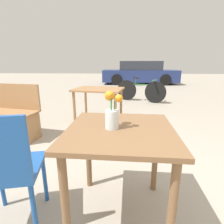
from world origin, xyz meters
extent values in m
plane|color=#A39989|center=(0.00, 0.00, 0.00)|extent=(40.00, 40.00, 0.00)
cube|color=brown|center=(0.00, 0.00, 0.71)|extent=(0.75, 0.76, 0.03)
cylinder|color=brown|center=(-0.31, -0.30, 0.35)|extent=(0.05, 0.05, 0.69)
cylinder|color=brown|center=(0.30, -0.32, 0.35)|extent=(0.05, 0.05, 0.69)
cylinder|color=brown|center=(-0.30, 0.32, 0.35)|extent=(0.05, 0.05, 0.69)
cylinder|color=brown|center=(0.31, 0.30, 0.35)|extent=(0.05, 0.05, 0.69)
cylinder|color=silver|center=(-0.06, 0.00, 0.79)|extent=(0.09, 0.09, 0.13)
cylinder|color=silver|center=(-0.06, 0.00, 0.76)|extent=(0.08, 0.08, 0.07)
cylinder|color=#337038|center=(-0.04, 0.00, 0.82)|extent=(0.01, 0.01, 0.18)
sphere|color=orange|center=(-0.01, 0.00, 0.93)|extent=(0.05, 0.05, 0.05)
cylinder|color=#337038|center=(-0.07, 0.02, 0.83)|extent=(0.01, 0.01, 0.19)
sphere|color=orange|center=(-0.08, 0.04, 0.94)|extent=(0.07, 0.07, 0.07)
cylinder|color=#337038|center=(-0.06, -0.01, 0.84)|extent=(0.01, 0.01, 0.21)
sphere|color=orange|center=(-0.07, -0.03, 0.96)|extent=(0.05, 0.05, 0.05)
cube|color=#1E519E|center=(-0.76, -0.10, 0.44)|extent=(0.48, 0.48, 0.03)
cylinder|color=#1E519E|center=(-0.97, 0.02, 0.21)|extent=(0.03, 0.03, 0.43)
cylinder|color=#1E519E|center=(-0.63, 0.10, 0.21)|extent=(0.03, 0.03, 0.43)
cylinder|color=#1E519E|center=(-0.56, -0.23, 0.21)|extent=(0.03, 0.03, 0.43)
cube|color=#9E7047|center=(-1.98, 1.55, 0.65)|extent=(1.43, 0.29, 0.40)
cube|color=#9E7047|center=(-1.35, 1.27, 0.21)|extent=(0.12, 0.33, 0.43)
cube|color=#9E7047|center=(-0.45, 2.13, 0.69)|extent=(0.99, 0.82, 0.03)
cylinder|color=#9E7047|center=(-0.87, 1.91, 0.34)|extent=(0.05, 0.05, 0.67)
cylinder|color=#9E7047|center=(-0.12, 1.79, 0.34)|extent=(0.05, 0.05, 0.67)
cylinder|color=#9E7047|center=(-0.78, 2.46, 0.34)|extent=(0.05, 0.05, 0.67)
cylinder|color=#9E7047|center=(-0.03, 2.34, 0.34)|extent=(0.05, 0.05, 0.67)
cylinder|color=black|center=(0.12, 4.52, 0.32)|extent=(0.60, 0.30, 0.64)
cylinder|color=black|center=(0.97, 4.13, 0.32)|extent=(0.60, 0.30, 0.64)
cube|color=#2D6633|center=(0.55, 4.32, 0.53)|extent=(0.78, 0.38, 0.03)
cylinder|color=#2D6633|center=(0.39, 4.39, 0.63)|extent=(0.02, 0.02, 0.19)
cube|color=black|center=(0.39, 4.39, 0.72)|extent=(0.17, 0.12, 0.04)
cube|color=#2D6633|center=(0.93, 4.15, 0.68)|extent=(0.22, 0.42, 0.02)
cube|color=navy|center=(0.95, 9.38, 0.47)|extent=(4.26, 1.77, 0.65)
cube|color=#2D333D|center=(0.95, 9.38, 1.04)|extent=(2.35, 1.60, 0.49)
cylinder|color=black|center=(-0.35, 8.55, 0.30)|extent=(0.60, 0.19, 0.60)
cylinder|color=black|center=(-0.38, 10.17, 0.30)|extent=(0.60, 0.19, 0.60)
cylinder|color=black|center=(2.27, 8.59, 0.30)|extent=(0.60, 0.19, 0.60)
cylinder|color=black|center=(2.24, 10.21, 0.30)|extent=(0.60, 0.19, 0.60)
camera|label=1|loc=(0.02, -1.13, 1.15)|focal=28.00mm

